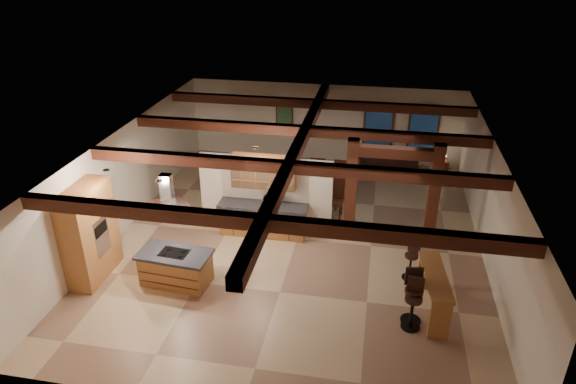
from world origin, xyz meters
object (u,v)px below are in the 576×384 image
at_px(sofa, 387,161).
at_px(bar_counter, 434,287).
at_px(kitchen_island, 176,267).
at_px(dining_table, 314,194).

height_order(sofa, bar_counter, bar_counter).
xyz_separation_m(kitchen_island, bar_counter, (6.06, -0.02, 0.25)).
bearing_deg(dining_table, sofa, 57.89).
xyz_separation_m(sofa, bar_counter, (1.09, -8.06, 0.37)).
bearing_deg(dining_table, kitchen_island, -116.38).
bearing_deg(kitchen_island, bar_counter, -0.17).
height_order(dining_table, bar_counter, bar_counter).
distance_m(kitchen_island, sofa, 9.46).
bearing_deg(bar_counter, kitchen_island, 179.83).
bearing_deg(bar_counter, dining_table, 124.59).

